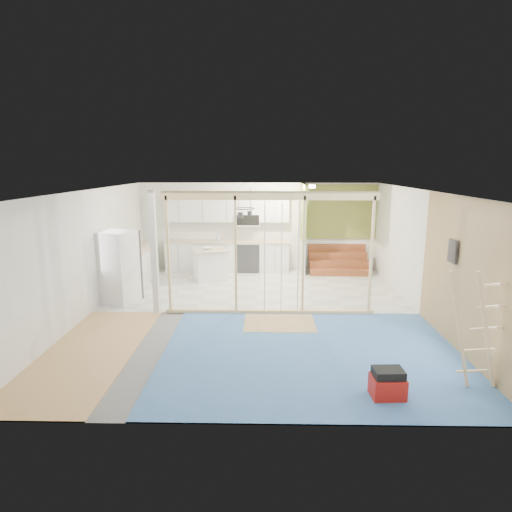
{
  "coord_description": "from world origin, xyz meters",
  "views": [
    {
      "loc": [
        0.2,
        -8.66,
        3.09
      ],
      "look_at": [
        0.01,
        0.6,
        1.13
      ],
      "focal_mm": 30.0,
      "sensor_mm": 36.0,
      "label": 1
    }
  ],
  "objects_px": {
    "ladder": "(476,330)",
    "fridge": "(118,268)",
    "island": "(210,265)",
    "toolbox": "(388,384)"
  },
  "relations": [
    {
      "from": "ladder",
      "to": "fridge",
      "type": "bearing_deg",
      "value": 167.01
    },
    {
      "from": "fridge",
      "to": "island",
      "type": "bearing_deg",
      "value": 67.09
    },
    {
      "from": "island",
      "to": "ladder",
      "type": "relative_size",
      "value": 0.68
    },
    {
      "from": "fridge",
      "to": "island",
      "type": "xyz_separation_m",
      "value": [
        1.82,
        2.03,
        -0.4
      ]
    },
    {
      "from": "island",
      "to": "ladder",
      "type": "height_order",
      "value": "ladder"
    },
    {
      "from": "island",
      "to": "ladder",
      "type": "xyz_separation_m",
      "value": [
        4.44,
        -5.69,
        0.43
      ]
    },
    {
      "from": "toolbox",
      "to": "ladder",
      "type": "relative_size",
      "value": 0.27
    },
    {
      "from": "island",
      "to": "ladder",
      "type": "bearing_deg",
      "value": -71.46
    },
    {
      "from": "ladder",
      "to": "toolbox",
      "type": "bearing_deg",
      "value": -147.64
    },
    {
      "from": "island",
      "to": "toolbox",
      "type": "distance_m",
      "value": 6.82
    }
  ]
}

